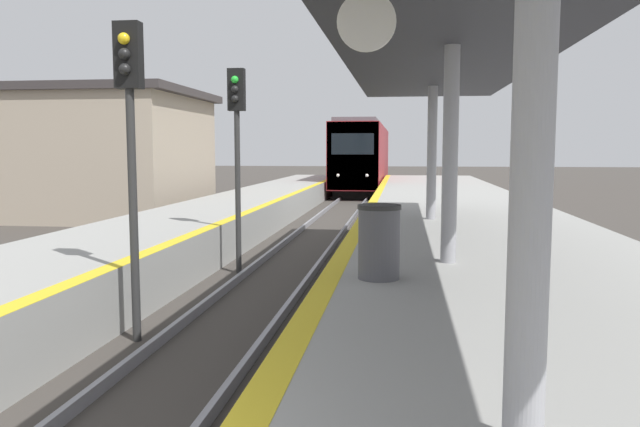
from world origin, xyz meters
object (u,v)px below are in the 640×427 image
object	(u,v)px
signal_near	(130,121)
trash_bin	(379,242)
signal_mid	(237,131)
train	(364,156)

from	to	relation	value
signal_near	trash_bin	bearing A→B (deg)	0.46
signal_near	signal_mid	distance (m)	4.98
train	trash_bin	distance (m)	34.49
train	signal_near	bearing A→B (deg)	-91.87
train	signal_near	distance (m)	34.46
train	signal_near	xyz separation A→B (m)	(-1.13, -34.43, 0.85)
train	signal_mid	bearing A→B (deg)	-91.86
signal_near	signal_mid	xyz separation A→B (m)	(0.17, 4.98, 0.00)
trash_bin	train	bearing A→B (deg)	93.84
train	trash_bin	world-z (taller)	train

